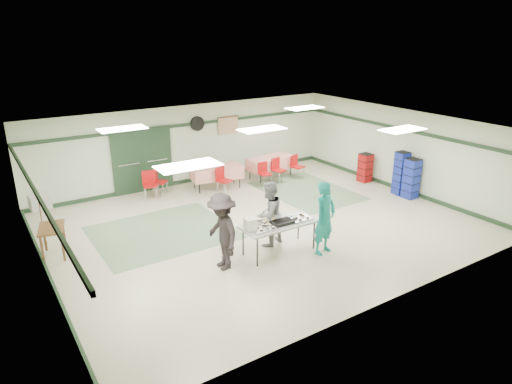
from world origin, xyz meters
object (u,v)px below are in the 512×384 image
crate_stack_blue_a (401,173)px  volunteer_dark (222,232)px  crate_stack_blue_b (411,179)px  dining_table_b (217,172)px  dining_table_a (271,162)px  chair_loose_b (149,182)px  chair_d (222,178)px  broom (41,216)px  chair_a (277,168)px  volunteer_grey (269,214)px  crate_stack_red (365,168)px  volunteer_teal (325,218)px  chair_loose_a (157,179)px  serving_table (279,225)px  office_printer (40,202)px  printer_table (52,231)px  chair_c (296,164)px  chair_b (264,171)px

crate_stack_blue_a → volunteer_dark: bearing=-171.0°
crate_stack_blue_b → dining_table_b: bearing=138.5°
dining_table_a → chair_loose_b: bearing=170.1°
chair_d → broom: (-5.55, -0.75, 0.20)m
dining_table_b → volunteer_dark: bearing=-107.8°
crate_stack_blue_b → chair_a: bearing=126.0°
volunteer_grey → crate_stack_red: volunteer_grey is taller
volunteer_dark → dining_table_a: bearing=140.6°
volunteer_teal → broom: bearing=128.3°
chair_loose_a → crate_stack_blue_a: (6.65, -4.21, 0.18)m
serving_table → crate_stack_blue_b: size_ratio=1.47×
serving_table → volunteer_teal: bearing=-32.8°
chair_a → office_printer: 7.69m
printer_table → chair_c: bearing=24.3°
dining_table_a → broom: bearing=-176.7°
chair_d → broom: broom is taller
volunteer_dark → crate_stack_red: 7.71m
volunteer_teal → printer_table: (-5.50, 3.34, -0.26)m
crate_stack_blue_b → broom: 10.77m
printer_table → broom: 0.90m
broom → chair_loose_a: bearing=33.5°
volunteer_dark → dining_table_b: (2.49, 4.89, -0.32)m
dining_table_b → chair_a: chair_a is taller
crate_stack_blue_b → dining_table_a: bearing=121.2°
crate_stack_red → broom: broom is taller
chair_loose_a → crate_stack_blue_b: (6.65, -4.64, 0.12)m
volunteer_grey → chair_d: (0.84, 3.90, -0.28)m
crate_stack_blue_b → volunteer_teal: bearing=-164.1°
chair_loose_a → printer_table: 4.52m
chair_b → printer_table: size_ratio=0.84×
office_printer → volunteer_teal: bearing=-46.4°
chair_b → office_printer: 7.12m
chair_b → volunteer_grey: bearing=-121.7°
crate_stack_blue_a → office_printer: bearing=164.2°
chair_a → crate_stack_red: crate_stack_red is taller
volunteer_grey → volunteer_dark: 1.60m
chair_c → chair_d: (-3.02, 0.00, 0.02)m
chair_a → chair_c: bearing=-12.0°
volunteer_teal → dining_table_b: bearing=74.6°
chair_b → crate_stack_blue_b: crate_stack_blue_b is taller
dining_table_a → printer_table: bearing=-170.4°
chair_loose_a → office_printer: office_printer is taller
chair_d → volunteer_dark: bearing=-140.5°
volunteer_grey → printer_table: bearing=-43.0°
crate_stack_blue_b → office_printer: size_ratio=2.68×
crate_stack_blue_a → printer_table: crate_stack_blue_a is taller
chair_b → broom: bearing=-173.4°
volunteer_teal → chair_a: bearing=51.8°
volunteer_teal → chair_a: 5.45m
dining_table_a → crate_stack_blue_b: 4.88m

